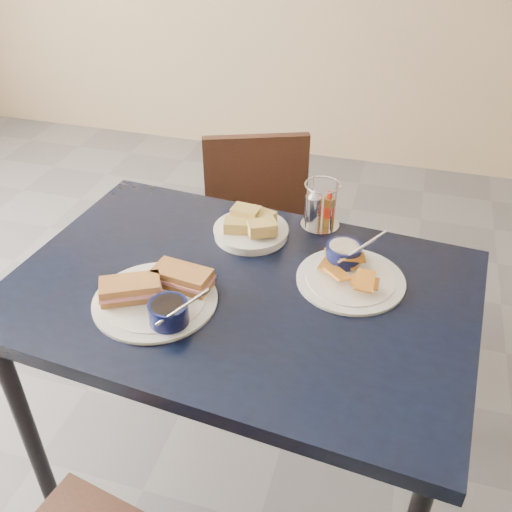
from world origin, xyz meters
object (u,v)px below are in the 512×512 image
(sandwich_plate, at_px, (158,295))
(bread_basket, at_px, (251,228))
(plantain_plate, at_px, (348,269))
(condiment_caddy, at_px, (319,208))
(dining_table, at_px, (240,309))
(chair_far, at_px, (266,232))

(sandwich_plate, height_order, bread_basket, sandwich_plate)
(sandwich_plate, relative_size, plantain_plate, 1.16)
(bread_basket, distance_m, condiment_caddy, 0.20)
(sandwich_plate, xyz_separation_m, bread_basket, (0.13, 0.34, 0.00))
(dining_table, height_order, plantain_plate, plantain_plate)
(condiment_caddy, bearing_deg, dining_table, -111.71)
(dining_table, height_order, chair_far, chair_far)
(chair_far, distance_m, condiment_caddy, 0.55)
(sandwich_plate, relative_size, condiment_caddy, 2.29)
(dining_table, xyz_separation_m, sandwich_plate, (-0.16, -0.11, 0.10))
(chair_far, bearing_deg, condiment_caddy, -54.41)
(chair_far, bearing_deg, plantain_plate, -56.93)
(dining_table, bearing_deg, chair_far, 99.78)
(chair_far, xyz_separation_m, plantain_plate, (0.36, -0.56, 0.31))
(dining_table, bearing_deg, sandwich_plate, -146.24)
(chair_far, bearing_deg, dining_table, -80.22)
(chair_far, height_order, bread_basket, bread_basket)
(dining_table, xyz_separation_m, plantain_plate, (0.25, 0.12, 0.09))
(chair_far, xyz_separation_m, condiment_caddy, (0.25, -0.35, 0.34))
(chair_far, relative_size, sandwich_plate, 2.58)
(dining_table, distance_m, plantain_plate, 0.29)
(plantain_plate, bearing_deg, sandwich_plate, -150.94)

